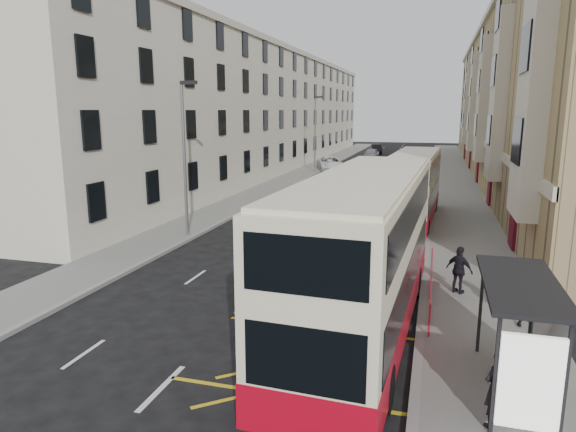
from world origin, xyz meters
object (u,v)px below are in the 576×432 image
(pedestrian_near, at_px, (496,389))
(car_dark, at_px, (376,149))
(double_decker_front, at_px, (364,255))
(car_silver, at_px, (371,154))
(white_van, at_px, (330,164))
(pedestrian_mid, at_px, (535,298))
(bus_shelter, at_px, (528,319))
(street_lamp_far, at_px, (315,130))
(pedestrian_far, at_px, (459,270))
(car_red, at_px, (428,155))
(street_lamp_near, at_px, (185,151))
(double_decker_rear, at_px, (414,187))

(pedestrian_near, xyz_separation_m, car_dark, (-10.46, 70.35, -0.28))
(double_decker_front, distance_m, car_silver, 56.73)
(pedestrian_near, bearing_deg, white_van, -111.40)
(pedestrian_mid, bearing_deg, car_dark, 85.60)
(bus_shelter, bearing_deg, street_lamp_far, 109.12)
(street_lamp_far, xyz_separation_m, car_silver, (3.99, 16.80, -3.86))
(pedestrian_far, distance_m, white_van, 40.06)
(car_silver, relative_size, car_dark, 1.03)
(double_decker_front, height_order, white_van, double_decker_front)
(street_lamp_far, distance_m, double_decker_front, 40.97)
(pedestrian_mid, distance_m, car_red, 57.00)
(street_lamp_far, relative_size, car_dark, 1.81)
(bus_shelter, xyz_separation_m, white_van, (-13.54, 45.09, -1.35))
(pedestrian_far, bearing_deg, car_red, -56.39)
(street_lamp_near, xyz_separation_m, double_decker_rear, (11.35, 7.28, -2.48))
(street_lamp_near, height_order, pedestrian_mid, street_lamp_near)
(car_red, bearing_deg, double_decker_rear, 90.66)
(double_decker_rear, bearing_deg, double_decker_front, -89.29)
(car_dark, bearing_deg, street_lamp_near, -103.62)
(street_lamp_near, height_order, car_silver, street_lamp_near)
(bus_shelter, height_order, double_decker_front, double_decker_front)
(pedestrian_mid, bearing_deg, bus_shelter, -117.24)
(pedestrian_far, bearing_deg, double_decker_rear, -48.61)
(bus_shelter, xyz_separation_m, car_dark, (-11.16, 69.11, -1.41))
(white_van, bearing_deg, pedestrian_near, -93.79)
(double_decker_rear, bearing_deg, bus_shelter, -77.19)
(bus_shelter, bearing_deg, pedestrian_far, 99.19)
(street_lamp_near, xyz_separation_m, white_van, (1.15, 32.70, -3.85))
(double_decker_front, xyz_separation_m, white_van, (-9.48, 42.21, -1.71))
(white_van, relative_size, car_red, 1.20)
(street_lamp_far, relative_size, pedestrian_near, 4.65)
(car_dark, distance_m, car_red, 11.17)
(street_lamp_far, xyz_separation_m, pedestrian_mid, (15.66, -37.91, -3.54))
(double_decker_rear, xyz_separation_m, car_dark, (-7.81, 49.44, -1.43))
(bus_shelter, bearing_deg, double_decker_front, 144.62)
(double_decker_front, xyz_separation_m, double_decker_rear, (0.72, 16.79, -0.34))
(double_decker_rear, bearing_deg, street_lamp_near, -144.17)
(double_decker_front, distance_m, car_dark, 66.62)
(pedestrian_near, xyz_separation_m, car_red, (-2.44, 62.58, -0.33))
(pedestrian_near, height_order, white_van, pedestrian_near)
(pedestrian_near, bearing_deg, pedestrian_far, -123.90)
(car_dark, bearing_deg, pedestrian_far, -90.88)
(car_dark, bearing_deg, bus_shelter, -90.88)
(street_lamp_near, relative_size, pedestrian_near, 4.65)
(street_lamp_near, bearing_deg, double_decker_front, -41.81)
(bus_shelter, relative_size, street_lamp_near, 0.53)
(pedestrian_far, xyz_separation_m, car_dark, (-10.03, 62.11, -0.29))
(street_lamp_near, xyz_separation_m, pedestrian_mid, (15.66, -7.91, -3.54))
(double_decker_rear, relative_size, car_dark, 2.43)
(white_van, xyz_separation_m, car_silver, (2.84, 14.11, -0.01))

